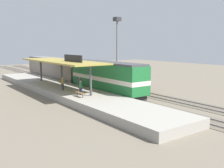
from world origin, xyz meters
TOP-DOWN VIEW (x-y plane):
  - ground_plane at (2.00, 0.00)m, footprint 120.00×120.00m
  - track_near at (0.00, 0.00)m, footprint 3.20×110.00m
  - track_far at (4.60, 0.00)m, footprint 3.20×110.00m
  - platform at (-4.60, 0.00)m, footprint 6.00×44.00m
  - station_canopy at (-4.60, -0.09)m, footprint 5.20×18.00m
  - platform_bench at (-6.00, -7.86)m, footprint 0.44×1.70m
  - locomotive at (0.00, -4.65)m, footprint 2.93×14.43m
  - passenger_carriage_single at (0.00, 13.35)m, footprint 2.90×20.00m
  - freight_car at (4.60, -1.23)m, footprint 2.80×12.00m
  - light_mast at (7.80, 3.28)m, footprint 1.10×1.10m
  - person_waiting at (-5.61, -2.45)m, footprint 0.34×0.34m
  - person_walking at (-3.46, -3.31)m, footprint 0.34×0.34m
  - person_boarding at (-5.30, -6.77)m, footprint 0.34×0.34m

SIDE VIEW (x-z plane):
  - ground_plane at x=2.00m, z-range 0.00..0.00m
  - track_near at x=0.00m, z-range -0.05..0.11m
  - track_far at x=4.60m, z-range -0.05..0.11m
  - platform at x=-4.60m, z-range 0.00..0.90m
  - platform_bench at x=-6.00m, z-range 1.09..1.59m
  - person_waiting at x=-5.61m, z-range 1.00..2.71m
  - person_walking at x=-3.46m, z-range 1.00..2.71m
  - person_boarding at x=-5.30m, z-range 1.00..2.71m
  - freight_car at x=4.60m, z-range 0.20..3.74m
  - passenger_carriage_single at x=0.00m, z-range 0.19..4.43m
  - locomotive at x=0.00m, z-range 0.19..4.63m
  - station_canopy at x=-4.60m, z-range 2.18..6.88m
  - light_mast at x=7.80m, z-range 2.55..14.25m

